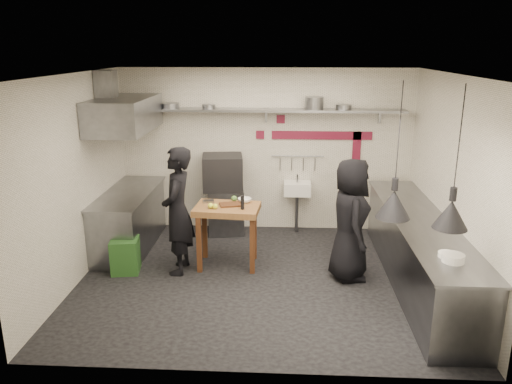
# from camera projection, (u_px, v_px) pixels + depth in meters

# --- Properties ---
(floor) EXTENTS (5.00, 5.00, 0.00)m
(floor) POSITION_uv_depth(u_px,v_px,m) (260.00, 279.00, 7.00)
(floor) COLOR black
(floor) RESTS_ON ground
(ceiling) EXTENTS (5.00, 5.00, 0.00)m
(ceiling) POSITION_uv_depth(u_px,v_px,m) (261.00, 74.00, 6.21)
(ceiling) COLOR beige
(ceiling) RESTS_ON floor
(wall_back) EXTENTS (5.00, 0.04, 2.80)m
(wall_back) POSITION_uv_depth(u_px,v_px,m) (266.00, 151.00, 8.62)
(wall_back) COLOR white
(wall_back) RESTS_ON floor
(wall_front) EXTENTS (5.00, 0.04, 2.80)m
(wall_front) POSITION_uv_depth(u_px,v_px,m) (250.00, 242.00, 4.60)
(wall_front) COLOR white
(wall_front) RESTS_ON floor
(wall_left) EXTENTS (0.04, 4.20, 2.80)m
(wall_left) POSITION_uv_depth(u_px,v_px,m) (76.00, 180.00, 6.74)
(wall_left) COLOR white
(wall_left) RESTS_ON floor
(wall_right) EXTENTS (0.04, 4.20, 2.80)m
(wall_right) POSITION_uv_depth(u_px,v_px,m) (452.00, 185.00, 6.48)
(wall_right) COLOR white
(wall_right) RESTS_ON floor
(red_band_horiz) EXTENTS (1.70, 0.02, 0.14)m
(red_band_horiz) POSITION_uv_depth(u_px,v_px,m) (322.00, 135.00, 8.47)
(red_band_horiz) COLOR maroon
(red_band_horiz) RESTS_ON wall_back
(red_band_vert) EXTENTS (0.14, 0.02, 1.10)m
(red_band_vert) POSITION_uv_depth(u_px,v_px,m) (356.00, 163.00, 8.58)
(red_band_vert) COLOR maroon
(red_band_vert) RESTS_ON wall_back
(red_tile_a) EXTENTS (0.14, 0.02, 0.14)m
(red_tile_a) POSITION_uv_depth(u_px,v_px,m) (281.00, 119.00, 8.43)
(red_tile_a) COLOR maroon
(red_tile_a) RESTS_ON wall_back
(red_tile_b) EXTENTS (0.14, 0.02, 0.14)m
(red_tile_b) POSITION_uv_depth(u_px,v_px,m) (260.00, 135.00, 8.53)
(red_tile_b) COLOR maroon
(red_tile_b) RESTS_ON wall_back
(back_shelf) EXTENTS (4.60, 0.34, 0.04)m
(back_shelf) POSITION_uv_depth(u_px,v_px,m) (266.00, 110.00, 8.25)
(back_shelf) COLOR slate
(back_shelf) RESTS_ON wall_back
(shelf_bracket_left) EXTENTS (0.04, 0.06, 0.24)m
(shelf_bracket_left) POSITION_uv_depth(u_px,v_px,m) (155.00, 114.00, 8.52)
(shelf_bracket_left) COLOR slate
(shelf_bracket_left) RESTS_ON wall_back
(shelf_bracket_mid) EXTENTS (0.04, 0.06, 0.24)m
(shelf_bracket_mid) POSITION_uv_depth(u_px,v_px,m) (266.00, 115.00, 8.42)
(shelf_bracket_mid) COLOR slate
(shelf_bracket_mid) RESTS_ON wall_back
(shelf_bracket_right) EXTENTS (0.04, 0.06, 0.24)m
(shelf_bracket_right) POSITION_uv_depth(u_px,v_px,m) (380.00, 116.00, 8.32)
(shelf_bracket_right) COLOR slate
(shelf_bracket_right) RESTS_ON wall_back
(pan_far_left) EXTENTS (0.34, 0.34, 0.09)m
(pan_far_left) POSITION_uv_depth(u_px,v_px,m) (171.00, 106.00, 8.31)
(pan_far_left) COLOR slate
(pan_far_left) RESTS_ON back_shelf
(pan_mid_left) EXTENTS (0.27, 0.27, 0.07)m
(pan_mid_left) POSITION_uv_depth(u_px,v_px,m) (209.00, 106.00, 8.28)
(pan_mid_left) COLOR slate
(pan_mid_left) RESTS_ON back_shelf
(stock_pot) EXTENTS (0.37, 0.37, 0.20)m
(stock_pot) POSITION_uv_depth(u_px,v_px,m) (314.00, 103.00, 8.17)
(stock_pot) COLOR slate
(stock_pot) RESTS_ON back_shelf
(pan_right) EXTENTS (0.31, 0.31, 0.08)m
(pan_right) POSITION_uv_depth(u_px,v_px,m) (344.00, 107.00, 8.16)
(pan_right) COLOR slate
(pan_right) RESTS_ON back_shelf
(oven_stand) EXTENTS (0.66, 0.62, 0.80)m
(oven_stand) POSITION_uv_depth(u_px,v_px,m) (226.00, 210.00, 8.64)
(oven_stand) COLOR slate
(oven_stand) RESTS_ON floor
(combi_oven) EXTENTS (0.74, 0.70, 0.58)m
(combi_oven) POSITION_uv_depth(u_px,v_px,m) (223.00, 172.00, 8.43)
(combi_oven) COLOR black
(combi_oven) RESTS_ON oven_stand
(oven_door) EXTENTS (0.52, 0.10, 0.46)m
(oven_door) POSITION_uv_depth(u_px,v_px,m) (220.00, 176.00, 8.18)
(oven_door) COLOR maroon
(oven_door) RESTS_ON combi_oven
(oven_glass) EXTENTS (0.37, 0.06, 0.34)m
(oven_glass) POSITION_uv_depth(u_px,v_px,m) (224.00, 176.00, 8.15)
(oven_glass) COLOR black
(oven_glass) RESTS_ON oven_door
(hand_sink) EXTENTS (0.46, 0.34, 0.22)m
(hand_sink) POSITION_uv_depth(u_px,v_px,m) (297.00, 188.00, 8.59)
(hand_sink) COLOR white
(hand_sink) RESTS_ON wall_back
(sink_tap) EXTENTS (0.03, 0.03, 0.14)m
(sink_tap) POSITION_uv_depth(u_px,v_px,m) (297.00, 178.00, 8.54)
(sink_tap) COLOR slate
(sink_tap) RESTS_ON hand_sink
(sink_drain) EXTENTS (0.06, 0.06, 0.66)m
(sink_drain) POSITION_uv_depth(u_px,v_px,m) (297.00, 213.00, 8.68)
(sink_drain) COLOR slate
(sink_drain) RESTS_ON floor
(utensil_rail) EXTENTS (0.90, 0.02, 0.02)m
(utensil_rail) POSITION_uv_depth(u_px,v_px,m) (298.00, 156.00, 8.58)
(utensil_rail) COLOR slate
(utensil_rail) RESTS_ON wall_back
(counter_right) EXTENTS (0.70, 3.80, 0.90)m
(counter_right) POSITION_uv_depth(u_px,v_px,m) (418.00, 252.00, 6.76)
(counter_right) COLOR slate
(counter_right) RESTS_ON floor
(counter_right_top) EXTENTS (0.76, 3.90, 0.03)m
(counter_right_top) POSITION_uv_depth(u_px,v_px,m) (421.00, 220.00, 6.63)
(counter_right_top) COLOR slate
(counter_right_top) RESTS_ON counter_right
(plate_stack) EXTENTS (0.30, 0.30, 0.09)m
(plate_stack) POSITION_uv_depth(u_px,v_px,m) (453.00, 258.00, 5.30)
(plate_stack) COLOR white
(plate_stack) RESTS_ON counter_right_top
(small_bowl_right) EXTENTS (0.26, 0.26, 0.05)m
(small_bowl_right) POSITION_uv_depth(u_px,v_px,m) (447.00, 255.00, 5.43)
(small_bowl_right) COLOR white
(small_bowl_right) RESTS_ON counter_right_top
(counter_left) EXTENTS (0.70, 1.90, 0.90)m
(counter_left) POSITION_uv_depth(u_px,v_px,m) (129.00, 221.00, 7.99)
(counter_left) COLOR slate
(counter_left) RESTS_ON floor
(counter_left_top) EXTENTS (0.76, 2.00, 0.03)m
(counter_left_top) POSITION_uv_depth(u_px,v_px,m) (127.00, 193.00, 7.86)
(counter_left_top) COLOR slate
(counter_left_top) RESTS_ON counter_left
(extractor_hood) EXTENTS (0.78, 1.60, 0.50)m
(extractor_hood) POSITION_uv_depth(u_px,v_px,m) (125.00, 114.00, 7.51)
(extractor_hood) COLOR slate
(extractor_hood) RESTS_ON ceiling
(hood_duct) EXTENTS (0.28, 0.28, 0.50)m
(hood_duct) POSITION_uv_depth(u_px,v_px,m) (106.00, 87.00, 7.41)
(hood_duct) COLOR slate
(hood_duct) RESTS_ON ceiling
(green_bin) EXTENTS (0.43, 0.43, 0.50)m
(green_bin) POSITION_uv_depth(u_px,v_px,m) (125.00, 255.00, 7.16)
(green_bin) COLOR #275822
(green_bin) RESTS_ON floor
(prep_table) EXTENTS (0.97, 0.71, 0.92)m
(prep_table) POSITION_uv_depth(u_px,v_px,m) (228.00, 236.00, 7.32)
(prep_table) COLOR olive
(prep_table) RESTS_ON floor
(cutting_board) EXTENTS (0.35, 0.29, 0.02)m
(cutting_board) POSITION_uv_depth(u_px,v_px,m) (230.00, 205.00, 7.22)
(cutting_board) COLOR #522C17
(cutting_board) RESTS_ON prep_table
(pepper_mill) EXTENTS (0.07, 0.07, 0.20)m
(pepper_mill) POSITION_uv_depth(u_px,v_px,m) (242.00, 203.00, 7.03)
(pepper_mill) COLOR black
(pepper_mill) RESTS_ON prep_table
(lemon_a) EXTENTS (0.10, 0.10, 0.08)m
(lemon_a) POSITION_uv_depth(u_px,v_px,m) (210.00, 206.00, 7.08)
(lemon_a) COLOR #E2EF37
(lemon_a) RESTS_ON prep_table
(lemon_b) EXTENTS (0.10, 0.10, 0.08)m
(lemon_b) POSITION_uv_depth(u_px,v_px,m) (215.00, 206.00, 7.06)
(lemon_b) COLOR #E2EF37
(lemon_b) RESTS_ON prep_table
(veg_ball) EXTENTS (0.12, 0.12, 0.09)m
(veg_ball) POSITION_uv_depth(u_px,v_px,m) (234.00, 199.00, 7.38)
(veg_ball) COLOR #507F35
(veg_ball) RESTS_ON prep_table
(steel_tray) EXTENTS (0.18, 0.15, 0.03)m
(steel_tray) POSITION_uv_depth(u_px,v_px,m) (208.00, 201.00, 7.37)
(steel_tray) COLOR slate
(steel_tray) RESTS_ON prep_table
(bowl) EXTENTS (0.24, 0.24, 0.06)m
(bowl) POSITION_uv_depth(u_px,v_px,m) (245.00, 200.00, 7.36)
(bowl) COLOR white
(bowl) RESTS_ON prep_table
(heat_lamp_near) EXTENTS (0.43, 0.43, 1.50)m
(heat_lamp_near) POSITION_uv_depth(u_px,v_px,m) (398.00, 152.00, 5.35)
(heat_lamp_near) COLOR black
(heat_lamp_near) RESTS_ON ceiling
(heat_lamp_far) EXTENTS (0.47, 0.47, 1.46)m
(heat_lamp_far) POSITION_uv_depth(u_px,v_px,m) (457.00, 159.00, 4.92)
(heat_lamp_far) COLOR black
(heat_lamp_far) RESTS_ON ceiling
(chef_left) EXTENTS (0.44, 0.67, 1.83)m
(chef_left) POSITION_uv_depth(u_px,v_px,m) (178.00, 211.00, 7.00)
(chef_left) COLOR black
(chef_left) RESTS_ON floor
(chef_right) EXTENTS (0.61, 0.87, 1.71)m
(chef_right) POSITION_uv_depth(u_px,v_px,m) (350.00, 220.00, 6.82)
(chef_right) COLOR black
(chef_right) RESTS_ON floor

